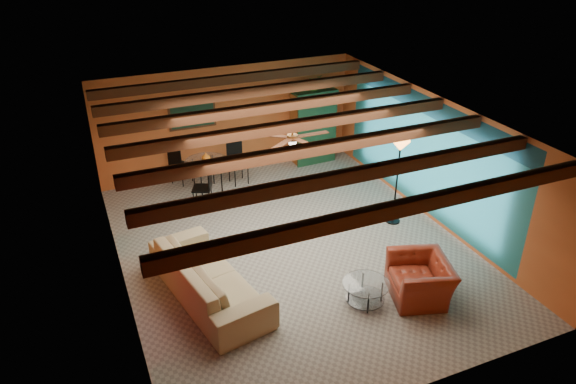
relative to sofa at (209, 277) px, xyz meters
name	(u,v)px	position (x,y,z in m)	size (l,w,h in m)	color
room	(290,135)	(1.93, 0.97, 1.95)	(6.52, 8.01, 2.71)	gray
sofa	(209,277)	(0.00, 0.00, 0.00)	(2.79, 1.09, 0.82)	tan
armchair	(420,279)	(3.35, -1.42, -0.05)	(1.10, 0.96, 0.71)	maroon
coffee_table	(365,293)	(2.40, -1.21, -0.20)	(0.80, 0.80, 0.41)	white
dining_table	(207,170)	(1.07, 3.93, 0.12)	(2.05, 2.05, 1.06)	silver
armoire	(313,127)	(4.13, 4.55, 0.54)	(1.08, 0.53, 1.89)	brown
floor_lamp	(397,182)	(4.34, 0.92, 0.54)	(0.38, 0.38, 1.90)	black
ceiling_fan	(292,137)	(1.93, 0.85, 1.95)	(1.50, 1.50, 0.44)	#472614
painting	(192,114)	(1.03, 4.81, 1.24)	(1.05, 0.03, 0.65)	black
potted_plant	(314,84)	(4.13, 4.55, 1.70)	(0.39, 0.34, 0.43)	#26661E
vase	(205,145)	(1.07, 3.93, 0.76)	(0.20, 0.20, 0.21)	orange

